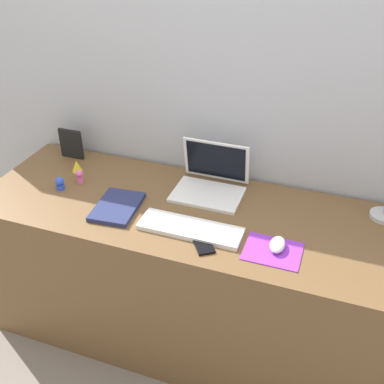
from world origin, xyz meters
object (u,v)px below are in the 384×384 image
(toy_figurine_yellow, at_px, (77,166))
(toy_figurine_blue, at_px, (60,183))
(keyboard, at_px, (190,229))
(mouse, at_px, (277,245))
(laptop, at_px, (211,179))
(toy_figurine_pink, at_px, (80,176))
(cell_phone, at_px, (202,243))
(picture_frame, at_px, (71,144))
(notebook_pad, at_px, (117,207))

(toy_figurine_yellow, bearing_deg, toy_figurine_blue, -84.47)
(keyboard, bearing_deg, mouse, 0.55)
(keyboard, bearing_deg, laptop, 92.72)
(mouse, bearing_deg, toy_figurine_pink, 169.94)
(mouse, relative_size, cell_phone, 0.75)
(keyboard, bearing_deg, toy_figurine_blue, 172.04)
(toy_figurine_blue, bearing_deg, keyboard, -7.96)
(cell_phone, distance_m, toy_figurine_pink, 0.71)
(picture_frame, bearing_deg, toy_figurine_blue, -68.50)
(cell_phone, height_order, picture_frame, picture_frame)
(keyboard, distance_m, toy_figurine_blue, 0.66)
(laptop, relative_size, picture_frame, 2.00)
(keyboard, distance_m, toy_figurine_yellow, 0.71)
(picture_frame, bearing_deg, toy_figurine_pink, -50.68)
(mouse, bearing_deg, keyboard, -179.45)
(cell_phone, xyz_separation_m, toy_figurine_yellow, (-0.74, 0.32, 0.02))
(keyboard, xyz_separation_m, toy_figurine_pink, (-0.60, 0.17, 0.02))
(notebook_pad, height_order, picture_frame, picture_frame)
(mouse, relative_size, notebook_pad, 0.40)
(laptop, distance_m, notebook_pad, 0.43)
(mouse, distance_m, toy_figurine_yellow, 1.04)
(notebook_pad, bearing_deg, picture_frame, 136.78)
(keyboard, relative_size, picture_frame, 2.73)
(picture_frame, distance_m, toy_figurine_yellow, 0.15)
(keyboard, height_order, toy_figurine_pink, toy_figurine_pink)
(toy_figurine_blue, xyz_separation_m, toy_figurine_pink, (0.05, 0.08, 0.00))
(cell_phone, height_order, toy_figurine_blue, toy_figurine_blue)
(cell_phone, bearing_deg, keyboard, 103.74)
(mouse, bearing_deg, laptop, 138.97)
(mouse, distance_m, toy_figurine_pink, 0.95)
(keyboard, bearing_deg, toy_figurine_pink, 164.12)
(cell_phone, bearing_deg, notebook_pad, 131.57)
(mouse, height_order, picture_frame, picture_frame)
(picture_frame, relative_size, toy_figurine_yellow, 2.74)
(mouse, height_order, toy_figurine_pink, toy_figurine_pink)
(cell_phone, relative_size, picture_frame, 0.85)
(laptop, xyz_separation_m, cell_phone, (0.09, -0.38, -0.05))
(notebook_pad, xyz_separation_m, toy_figurine_yellow, (-0.33, 0.22, 0.02))
(mouse, relative_size, toy_figurine_pink, 1.50)
(laptop, height_order, toy_figurine_blue, laptop)
(laptop, height_order, cell_phone, laptop)
(cell_phone, bearing_deg, toy_figurine_yellow, 121.95)
(keyboard, bearing_deg, cell_phone, -41.67)
(cell_phone, bearing_deg, toy_figurine_blue, 133.33)
(mouse, bearing_deg, toy_figurine_blue, 174.95)
(laptop, distance_m, toy_figurine_pink, 0.60)
(notebook_pad, bearing_deg, toy_figurine_blue, 165.29)
(keyboard, distance_m, toy_figurine_pink, 0.62)
(keyboard, height_order, toy_figurine_blue, toy_figurine_blue)
(keyboard, height_order, cell_phone, keyboard)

